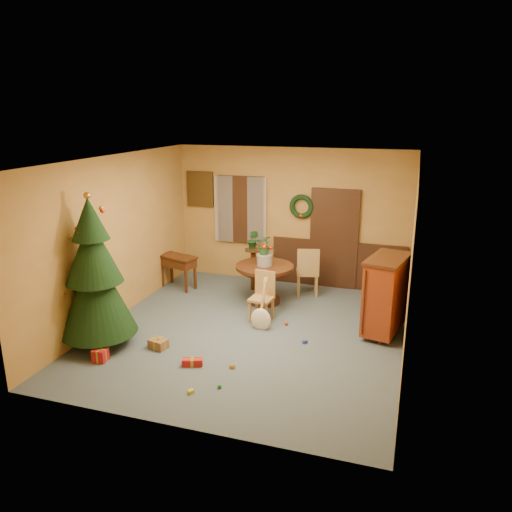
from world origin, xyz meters
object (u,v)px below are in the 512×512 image
at_px(dining_table, 265,277).
at_px(writing_desk, 178,264).
at_px(chair_near, 263,294).
at_px(christmas_tree, 95,275).
at_px(sideboard, 385,294).

height_order(dining_table, writing_desk, dining_table).
height_order(chair_near, writing_desk, chair_near).
distance_m(dining_table, writing_desk, 2.00).
xyz_separation_m(chair_near, christmas_tree, (-2.19, -1.76, 0.70)).
distance_m(dining_table, sideboard, 2.43).
bearing_deg(sideboard, writing_desk, 166.88).
xyz_separation_m(christmas_tree, writing_desk, (0.02, 2.79, -0.64)).
bearing_deg(writing_desk, christmas_tree, -90.34).
height_order(dining_table, christmas_tree, christmas_tree).
relative_size(chair_near, christmas_tree, 0.36).
relative_size(chair_near, writing_desk, 1.02).
height_order(christmas_tree, sideboard, christmas_tree).
bearing_deg(chair_near, sideboard, 1.01).
xyz_separation_m(christmas_tree, sideboard, (4.30, 1.79, -0.45)).
height_order(chair_near, christmas_tree, christmas_tree).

